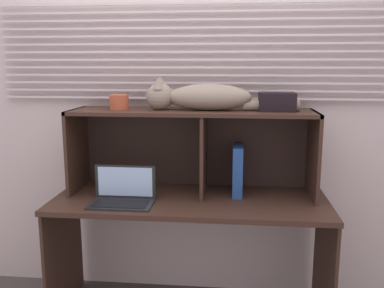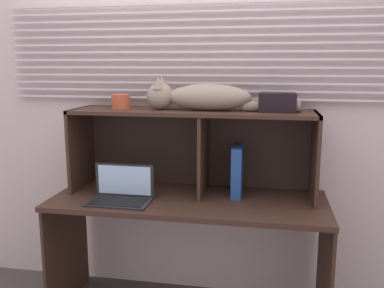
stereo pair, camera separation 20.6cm
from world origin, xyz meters
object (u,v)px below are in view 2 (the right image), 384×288
at_px(binder_upright, 237,171).
at_px(storage_box, 277,102).
at_px(book_stack, 128,184).
at_px(laptop, 121,194).
at_px(small_basket, 121,102).
at_px(cat, 201,97).

distance_m(binder_upright, storage_box, 0.47).
bearing_deg(binder_upright, book_stack, 179.83).
height_order(laptop, binder_upright, binder_upright).
bearing_deg(book_stack, small_basket, -176.10).
bearing_deg(laptop, book_stack, 99.24).
height_order(laptop, small_basket, small_basket).
distance_m(binder_upright, small_basket, 0.83).
height_order(binder_upright, storage_box, storage_box).
xyz_separation_m(binder_upright, small_basket, (-0.73, 0.00, 0.41)).
bearing_deg(binder_upright, storage_box, 0.00).
distance_m(laptop, book_stack, 0.24).
relative_size(laptop, small_basket, 3.11).
relative_size(cat, binder_upright, 2.97).
height_order(book_stack, small_basket, small_basket).
bearing_deg(laptop, binder_upright, 19.97).
distance_m(cat, book_stack, 0.74).
xyz_separation_m(binder_upright, book_stack, (-0.70, 0.00, -0.12)).
bearing_deg(laptop, cat, 28.98).
relative_size(laptop, book_stack, 1.78).
bearing_deg(binder_upright, small_basket, 180.00).
height_order(small_basket, storage_box, storage_box).
xyz_separation_m(cat, book_stack, (-0.47, 0.00, -0.57)).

